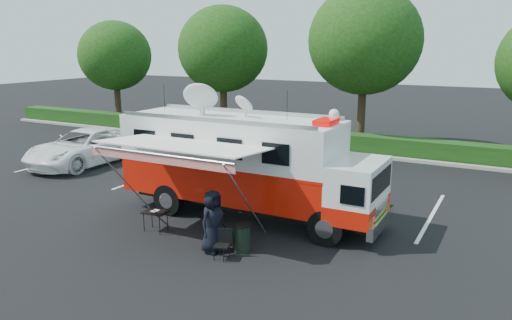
% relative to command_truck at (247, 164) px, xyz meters
% --- Properties ---
extents(ground_plane, '(120.00, 120.00, 0.00)m').
position_rel_command_truck_xyz_m(ground_plane, '(0.08, 0.00, -1.86)').
color(ground_plane, black).
rests_on(ground_plane, ground).
extents(back_border, '(60.00, 6.14, 8.87)m').
position_rel_command_truck_xyz_m(back_border, '(1.22, 12.90, 3.14)').
color(back_border, '#9E998E').
rests_on(back_border, ground_plane).
extents(stall_lines, '(24.12, 5.50, 0.01)m').
position_rel_command_truck_xyz_m(stall_lines, '(-0.42, 3.00, -1.86)').
color(stall_lines, silver).
rests_on(stall_lines, ground_plane).
extents(command_truck, '(9.05, 2.49, 4.35)m').
position_rel_command_truck_xyz_m(command_truck, '(0.00, 0.00, 0.00)').
color(command_truck, black).
rests_on(command_truck, ground_plane).
extents(awning, '(4.94, 2.56, 2.98)m').
position_rel_command_truck_xyz_m(awning, '(-0.81, -2.59, 0.94)').
color(awning, white).
rests_on(awning, ground_plane).
extents(white_suv, '(2.86, 6.13, 1.70)m').
position_rel_command_truck_xyz_m(white_suv, '(-10.72, 2.99, -1.86)').
color(white_suv, white).
rests_on(white_suv, ground_plane).
extents(person, '(0.72, 0.98, 1.82)m').
position_rel_command_truck_xyz_m(person, '(0.58, -3.04, -1.86)').
color(person, black).
rests_on(person, ground_plane).
extents(folding_table, '(0.83, 0.63, 0.65)m').
position_rel_command_truck_xyz_m(folding_table, '(-1.90, -2.52, -1.26)').
color(folding_table, black).
rests_on(folding_table, ground_plane).
extents(folding_chair, '(0.49, 0.52, 0.83)m').
position_rel_command_truck_xyz_m(folding_chair, '(1.07, -3.26, -1.37)').
color(folding_chair, black).
rests_on(folding_chair, ground_plane).
extents(trash_bin, '(0.54, 0.54, 0.82)m').
position_rel_command_truck_xyz_m(trash_bin, '(1.27, -2.62, -1.45)').
color(trash_bin, black).
rests_on(trash_bin, ground_plane).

